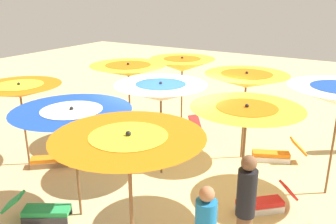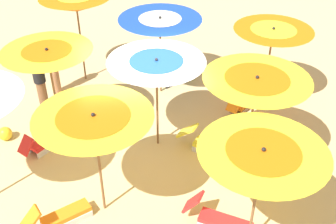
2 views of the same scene
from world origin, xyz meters
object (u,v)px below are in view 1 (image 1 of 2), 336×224
lounger_1 (56,158)px  beachgoer_2 (245,208)px  lounger_2 (136,147)px  lounger_3 (264,202)px  beach_umbrella_3 (246,80)px  beach_umbrella_8 (129,151)px  beach_umbrella_0 (182,65)px  lounger_0 (186,125)px  beach_umbrella_5 (72,118)px  beach_umbrella_4 (161,92)px  beach_umbrella_7 (246,116)px  lounger_5 (276,153)px  beach_umbrella_1 (128,70)px  beach_umbrella_2 (20,91)px  lounger_4 (41,210)px

lounger_1 → beachgoer_2: bearing=129.3°
lounger_1 → lounger_2: 2.07m
lounger_3 → beachgoer_2: beachgoer_2 is taller
lounger_1 → beachgoer_2: size_ratio=0.63×
beach_umbrella_3 → beach_umbrella_8: (0.29, -5.15, 0.21)m
beach_umbrella_8 → beach_umbrella_0: bearing=113.6°
lounger_0 → beach_umbrella_5: bearing=126.8°
beach_umbrella_5 → beachgoer_2: beach_umbrella_5 is taller
beach_umbrella_4 → beach_umbrella_7: (2.26, -0.78, 0.08)m
lounger_0 → lounger_5: bearing=-158.4°
lounger_2 → beachgoer_2: bearing=-174.2°
lounger_1 → beach_umbrella_1: bearing=-149.5°
beach_umbrella_2 → beach_umbrella_4: size_ratio=0.94×
beach_umbrella_8 → lounger_5: (0.55, 5.40, -2.09)m
lounger_0 → lounger_4: bearing=120.8°
beach_umbrella_3 → beach_umbrella_5: 4.46m
beach_umbrella_1 → beach_umbrella_7: 4.47m
beach_umbrella_0 → beach_umbrella_3: size_ratio=0.98×
beach_umbrella_8 → lounger_5: bearing=84.2°
beach_umbrella_7 → lounger_2: bearing=159.1°
beach_umbrella_8 → lounger_0: size_ratio=1.99×
beach_umbrella_1 → lounger_5: (3.97, 0.92, -1.91)m
lounger_2 → beach_umbrella_0: bearing=-51.2°
beach_umbrella_5 → beach_umbrella_8: beach_umbrella_8 is taller
beach_umbrella_1 → lounger_0: 2.65m
beach_umbrella_4 → lounger_0: bearing=105.8°
beach_umbrella_1 → beach_umbrella_7: bearing=-25.5°
beach_umbrella_7 → lounger_4: size_ratio=1.85×
beach_umbrella_4 → lounger_2: bearing=155.4°
lounger_0 → beachgoer_2: (3.47, -4.53, 0.79)m
beach_umbrella_3 → beachgoer_2: beach_umbrella_3 is taller
beach_umbrella_0 → lounger_2: (0.05, -2.59, -1.80)m
beach_umbrella_1 → lounger_5: 4.50m
beach_umbrella_7 → lounger_3: (0.33, 0.49, -1.90)m
lounger_1 → beach_umbrella_0: bearing=-149.2°
beach_umbrella_0 → beach_umbrella_8: bearing=-66.4°
beach_umbrella_2 → lounger_2: (2.00, 1.86, -1.72)m
beach_umbrella_1 → beach_umbrella_3: 3.20m
beach_umbrella_2 → lounger_1: (0.65, 0.29, -1.72)m
beach_umbrella_7 → beach_umbrella_3: bearing=109.4°
lounger_1 → lounger_5: lounger_1 is taller
beach_umbrella_8 → lounger_4: 3.40m
beach_umbrella_4 → lounger_3: 3.19m
lounger_3 → beach_umbrella_8: bearing=29.7°
beach_umbrella_1 → lounger_3: size_ratio=2.11×
beach_umbrella_3 → lounger_2: size_ratio=1.76×
beach_umbrella_1 → beachgoer_2: beach_umbrella_1 is taller
beach_umbrella_2 → lounger_2: beach_umbrella_2 is taller
beach_umbrella_2 → lounger_4: bearing=-33.5°
beach_umbrella_0 → beach_umbrella_1: size_ratio=0.97×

